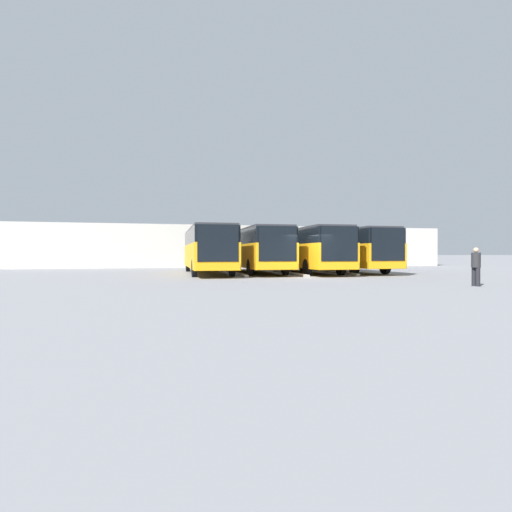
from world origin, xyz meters
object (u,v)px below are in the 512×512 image
bus_0 (346,249)px  bus_1 (305,249)px  bus_3 (207,248)px  bus_2 (255,249)px  pedestrian (476,265)px

bus_0 → bus_1: (3.53, 0.60, 0.00)m
bus_0 → bus_3: bearing=2.1°
bus_0 → bus_2: bearing=-0.4°
bus_1 → bus_2: size_ratio=1.00×
bus_3 → bus_1: bearing=178.0°
bus_3 → pedestrian: 16.69m
bus_2 → pedestrian: 15.20m
pedestrian → bus_2: bearing=-159.4°
bus_1 → bus_3: (7.05, -0.32, 0.00)m
bus_2 → pedestrian: (-6.52, 13.70, -0.86)m
bus_2 → bus_3: (3.53, 0.40, 0.00)m
bus_3 → pedestrian: (-10.05, 13.30, -0.86)m
bus_3 → bus_2: bearing=-172.9°
bus_0 → pedestrian: size_ratio=7.29×
bus_0 → bus_3: same height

